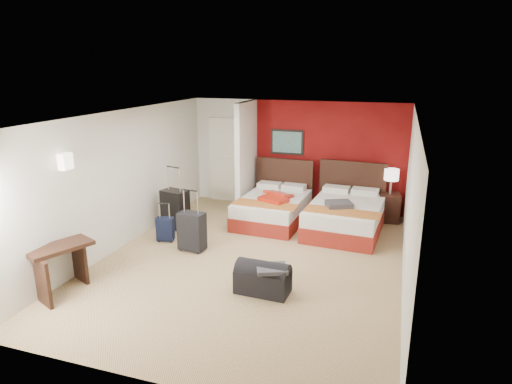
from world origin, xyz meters
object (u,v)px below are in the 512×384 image
at_px(nightstand, 389,207).
at_px(suitcase_navy, 165,230).
at_px(suitcase_black, 175,210).
at_px(desk, 62,269).
at_px(bed_right, 345,217).
at_px(table_lamp, 391,182).
at_px(bed_left, 273,210).
at_px(red_suitcase_open, 276,197).
at_px(suitcase_charcoal, 192,232).
at_px(duffel_bag, 263,280).

relative_size(nightstand, suitcase_navy, 1.39).
height_order(suitcase_black, desk, suitcase_black).
xyz_separation_m(bed_right, table_lamp, (0.82, 0.93, 0.59)).
bearing_deg(bed_left, table_lamp, 22.69).
distance_m(suitcase_black, suitcase_navy, 0.70).
distance_m(bed_left, nightstand, 2.52).
xyz_separation_m(bed_right, suitcase_navy, (-3.21, -1.60, -0.08)).
bearing_deg(bed_right, bed_left, -179.10).
bearing_deg(red_suitcase_open, suitcase_black, -132.99).
bearing_deg(desk, bed_left, 85.44).
xyz_separation_m(table_lamp, suitcase_charcoal, (-3.34, -2.76, -0.54)).
bearing_deg(bed_left, desk, -115.20).
relative_size(suitcase_navy, desk, 0.49).
height_order(table_lamp, desk, table_lamp).
height_order(bed_right, nightstand, nightstand).
bearing_deg(table_lamp, red_suitcase_open, -157.31).
relative_size(suitcase_black, suitcase_charcoal, 1.15).
relative_size(bed_right, nightstand, 3.23).
bearing_deg(table_lamp, bed_right, -131.35).
bearing_deg(duffel_bag, red_suitcase_open, 104.56).
bearing_deg(suitcase_black, nightstand, 37.66).
relative_size(suitcase_black, desk, 0.88).
bearing_deg(suitcase_navy, suitcase_black, 88.01).
relative_size(suitcase_black, suitcase_navy, 1.80).
relative_size(red_suitcase_open, nightstand, 1.26).
bearing_deg(nightstand, suitcase_black, -162.91).
bearing_deg(suitcase_black, duffel_bag, -24.99).
distance_m(bed_left, suitcase_black, 2.05).
xyz_separation_m(bed_right, desk, (-3.65, -3.84, 0.08)).
bearing_deg(duffel_bag, bed_left, 105.99).
bearing_deg(bed_right, table_lamp, 52.50).
relative_size(bed_left, bed_right, 0.93).
height_order(table_lamp, duffel_bag, table_lamp).
distance_m(nightstand, table_lamp, 0.58).
relative_size(table_lamp, suitcase_charcoal, 0.79).
relative_size(suitcase_charcoal, duffel_bag, 0.87).
relative_size(bed_left, red_suitcase_open, 2.39).
xyz_separation_m(bed_left, suitcase_navy, (-1.65, -1.68, -0.06)).
bearing_deg(suitcase_charcoal, nightstand, 44.92).
xyz_separation_m(table_lamp, duffel_bag, (-1.65, -3.85, -0.69)).
height_order(table_lamp, suitcase_black, table_lamp).
height_order(bed_right, suitcase_charcoal, suitcase_charcoal).
bearing_deg(suitcase_charcoal, suitcase_black, 137.44).
height_order(bed_left, nightstand, nightstand).
bearing_deg(duffel_bag, desk, -159.30).
distance_m(nightstand, desk, 6.53).
xyz_separation_m(suitcase_black, desk, (-0.31, -2.91, -0.02)).
xyz_separation_m(suitcase_navy, duffel_bag, (2.37, -1.33, -0.02)).
relative_size(bed_right, red_suitcase_open, 2.57).
bearing_deg(duffel_bag, table_lamp, 69.36).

